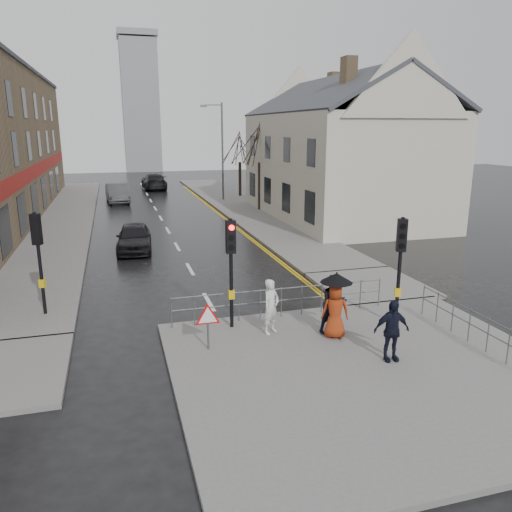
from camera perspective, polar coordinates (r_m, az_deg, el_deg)
ground at (r=15.48m, az=-3.33°, el=-8.87°), size 120.00×120.00×0.00m
near_pavement at (r=13.46m, az=13.03°, el=-12.68°), size 10.00×9.00×0.14m
left_pavement at (r=37.54m, az=-21.07°, el=4.21°), size 4.00×44.00×0.14m
right_pavement at (r=40.49m, az=-2.15°, el=5.85°), size 4.00×40.00×0.14m
pavement_bridge_right at (r=20.32m, az=12.92°, el=-3.25°), size 4.00×4.20×0.14m
building_right_cream at (r=35.28m, az=9.51°, el=12.08°), size 9.00×16.40×10.10m
church_tower at (r=76.08m, az=-13.05°, el=16.26°), size 5.00×5.00×18.00m
traffic_signal_near_left at (r=14.91m, az=-2.88°, el=0.21°), size 0.28×0.27×3.40m
traffic_signal_near_right at (r=15.73m, az=16.19°, el=0.40°), size 0.34×0.33×3.40m
traffic_signal_far_left at (r=17.45m, az=-23.65°, el=1.11°), size 0.34×0.33×3.40m
guard_railing_front at (r=16.20m, az=2.92°, el=-4.52°), size 7.14×0.04×1.00m
guard_railing_side at (r=15.59m, az=23.27°, el=-6.57°), size 0.04×4.54×1.00m
warning_sign at (r=13.84m, az=-5.54°, el=-7.15°), size 0.80×0.07×1.35m
street_lamp at (r=42.84m, az=-4.10°, el=12.52°), size 1.83×0.25×8.00m
tree_near at (r=37.42m, az=0.43°, el=12.94°), size 2.40×2.40×6.58m
tree_far at (r=45.29m, az=-1.87°, el=12.29°), size 2.40×2.40×5.64m
pedestrian_a at (r=14.89m, az=1.74°, el=-5.79°), size 0.73×0.67×1.67m
pedestrian_b at (r=15.09m, az=8.89°, el=-5.43°), size 0.97×0.82×1.79m
pedestrian_with_umbrella at (r=14.67m, az=9.08°, el=-5.19°), size 0.96×0.96×1.96m
pedestrian_d at (r=13.66m, az=15.22°, el=-8.21°), size 1.01×0.48×1.67m
car_parked at (r=26.12m, az=-13.76°, el=2.08°), size 1.99×4.29×1.42m
car_mid at (r=43.83m, az=-15.56°, el=6.94°), size 2.04×4.90×1.58m
car_far at (r=52.51m, az=-11.58°, el=8.35°), size 2.34×5.57×1.60m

